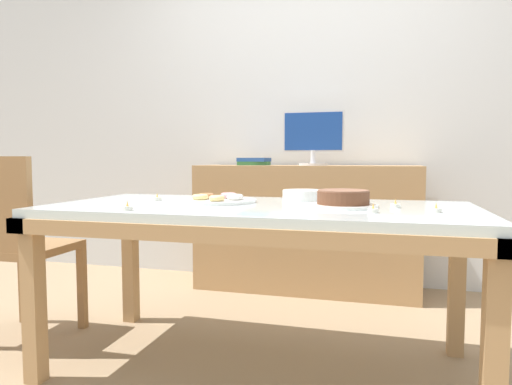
{
  "coord_description": "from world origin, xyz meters",
  "views": [
    {
      "loc": [
        0.51,
        -1.9,
        0.93
      ],
      "look_at": [
        0.01,
        -0.08,
        0.79
      ],
      "focal_mm": 32.0,
      "sensor_mm": 36.0,
      "label": 1
    }
  ],
  "objects_px": {
    "tealight_near_cakes": "(436,210)",
    "tealight_right_edge": "(395,205)",
    "tealight_centre": "(157,198)",
    "tealight_left_edge": "(373,210)",
    "cake_chocolate_round": "(343,199)",
    "chair": "(14,240)",
    "pastry_platter": "(218,200)",
    "plate_stack": "(304,195)",
    "tealight_near_front": "(127,208)",
    "computer_monitor": "(313,138)",
    "book_stack": "(254,162)"
  },
  "relations": [
    {
      "from": "pastry_platter",
      "to": "tealight_centre",
      "type": "distance_m",
      "value": 0.32
    },
    {
      "from": "plate_stack",
      "to": "tealight_near_cakes",
      "type": "bearing_deg",
      "value": -33.8
    },
    {
      "from": "cake_chocolate_round",
      "to": "pastry_platter",
      "type": "height_order",
      "value": "cake_chocolate_round"
    },
    {
      "from": "pastry_platter",
      "to": "tealight_right_edge",
      "type": "relative_size",
      "value": 8.84
    },
    {
      "from": "tealight_right_edge",
      "to": "cake_chocolate_round",
      "type": "bearing_deg",
      "value": -174.06
    },
    {
      "from": "chair",
      "to": "plate_stack",
      "type": "xyz_separation_m",
      "value": [
        1.39,
        0.35,
        0.23
      ]
    },
    {
      "from": "computer_monitor",
      "to": "tealight_near_cakes",
      "type": "relative_size",
      "value": 10.6
    },
    {
      "from": "cake_chocolate_round",
      "to": "pastry_platter",
      "type": "distance_m",
      "value": 0.58
    },
    {
      "from": "chair",
      "to": "tealight_centre",
      "type": "xyz_separation_m",
      "value": [
        0.71,
        0.15,
        0.21
      ]
    },
    {
      "from": "chair",
      "to": "tealight_centre",
      "type": "relative_size",
      "value": 23.5
    },
    {
      "from": "cake_chocolate_round",
      "to": "tealight_left_edge",
      "type": "bearing_deg",
      "value": -55.76
    },
    {
      "from": "computer_monitor",
      "to": "tealight_centre",
      "type": "relative_size",
      "value": 10.6
    },
    {
      "from": "tealight_near_front",
      "to": "tealight_centre",
      "type": "bearing_deg",
      "value": 102.53
    },
    {
      "from": "tealight_near_cakes",
      "to": "tealight_near_front",
      "type": "distance_m",
      "value": 1.18
    },
    {
      "from": "pastry_platter",
      "to": "tealight_near_cakes",
      "type": "xyz_separation_m",
      "value": [
        0.93,
        -0.17,
        -0.0
      ]
    },
    {
      "from": "tealight_right_edge",
      "to": "computer_monitor",
      "type": "bearing_deg",
      "value": 112.96
    },
    {
      "from": "computer_monitor",
      "to": "cake_chocolate_round",
      "type": "bearing_deg",
      "value": -76.03
    },
    {
      "from": "cake_chocolate_round",
      "to": "plate_stack",
      "type": "distance_m",
      "value": 0.34
    },
    {
      "from": "tealight_right_edge",
      "to": "chair",
      "type": "bearing_deg",
      "value": -176.68
    },
    {
      "from": "cake_chocolate_round",
      "to": "computer_monitor",
      "type": "bearing_deg",
      "value": 103.97
    },
    {
      "from": "cake_chocolate_round",
      "to": "tealight_near_front",
      "type": "height_order",
      "value": "cake_chocolate_round"
    },
    {
      "from": "tealight_near_cakes",
      "to": "tealight_right_edge",
      "type": "relative_size",
      "value": 1.0
    },
    {
      "from": "cake_chocolate_round",
      "to": "tealight_right_edge",
      "type": "relative_size",
      "value": 7.21
    },
    {
      "from": "tealight_near_front",
      "to": "tealight_left_edge",
      "type": "xyz_separation_m",
      "value": [
        0.92,
        0.17,
        0.0
      ]
    },
    {
      "from": "cake_chocolate_round",
      "to": "pastry_platter",
      "type": "xyz_separation_m",
      "value": [
        -0.57,
        0.06,
        -0.02
      ]
    },
    {
      "from": "tealight_near_front",
      "to": "tealight_left_edge",
      "type": "distance_m",
      "value": 0.94
    },
    {
      "from": "chair",
      "to": "tealight_near_front",
      "type": "relative_size",
      "value": 23.5
    },
    {
      "from": "tealight_near_cakes",
      "to": "pastry_platter",
      "type": "bearing_deg",
      "value": 169.83
    },
    {
      "from": "chair",
      "to": "pastry_platter",
      "type": "height_order",
      "value": "chair"
    },
    {
      "from": "plate_stack",
      "to": "tealight_near_cakes",
      "type": "height_order",
      "value": "plate_stack"
    },
    {
      "from": "computer_monitor",
      "to": "tealight_left_edge",
      "type": "xyz_separation_m",
      "value": [
        0.44,
        -1.44,
        -0.34
      ]
    },
    {
      "from": "chair",
      "to": "plate_stack",
      "type": "height_order",
      "value": "chair"
    },
    {
      "from": "tealight_centre",
      "to": "tealight_left_edge",
      "type": "bearing_deg",
      "value": -13.76
    },
    {
      "from": "tealight_right_edge",
      "to": "tealight_centre",
      "type": "height_order",
      "value": "same"
    },
    {
      "from": "plate_stack",
      "to": "tealight_left_edge",
      "type": "xyz_separation_m",
      "value": [
        0.33,
        -0.45,
        -0.01
      ]
    },
    {
      "from": "tealight_centre",
      "to": "cake_chocolate_round",
      "type": "bearing_deg",
      "value": -4.18
    },
    {
      "from": "tealight_near_cakes",
      "to": "tealight_left_edge",
      "type": "xyz_separation_m",
      "value": [
        -0.23,
        -0.07,
        0.0
      ]
    },
    {
      "from": "pastry_platter",
      "to": "tealight_near_front",
      "type": "distance_m",
      "value": 0.47
    },
    {
      "from": "cake_chocolate_round",
      "to": "book_stack",
      "type": "bearing_deg",
      "value": 120.47
    },
    {
      "from": "tealight_near_front",
      "to": "chair",
      "type": "bearing_deg",
      "value": 161.23
    },
    {
      "from": "tealight_right_edge",
      "to": "tealight_left_edge",
      "type": "relative_size",
      "value": 1.0
    },
    {
      "from": "cake_chocolate_round",
      "to": "tealight_right_edge",
      "type": "bearing_deg",
      "value": 5.94
    },
    {
      "from": "tealight_near_cakes",
      "to": "tealight_centre",
      "type": "height_order",
      "value": "same"
    },
    {
      "from": "cake_chocolate_round",
      "to": "tealight_centre",
      "type": "relative_size",
      "value": 7.21
    },
    {
      "from": "tealight_near_cakes",
      "to": "tealight_centre",
      "type": "xyz_separation_m",
      "value": [
        -1.24,
        0.17,
        0.0
      ]
    },
    {
      "from": "pastry_platter",
      "to": "tealight_near_front",
      "type": "bearing_deg",
      "value": -118.43
    },
    {
      "from": "plate_stack",
      "to": "book_stack",
      "type": "bearing_deg",
      "value": 118.19
    },
    {
      "from": "chair",
      "to": "tealight_near_cakes",
      "type": "bearing_deg",
      "value": -0.78
    },
    {
      "from": "computer_monitor",
      "to": "tealight_right_edge",
      "type": "relative_size",
      "value": 10.6
    },
    {
      "from": "computer_monitor",
      "to": "tealight_near_front",
      "type": "xyz_separation_m",
      "value": [
        -0.49,
        -1.61,
        -0.34
      ]
    }
  ]
}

